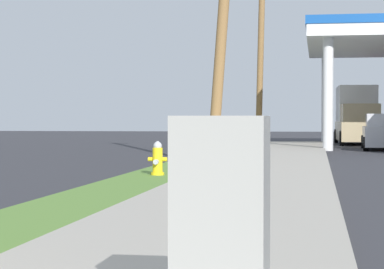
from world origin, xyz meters
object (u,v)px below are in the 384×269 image
fire_hydrant_second (158,160)px  utility_cabinet (222,236)px  utility_pole_background (261,47)px  fire_hydrant_third (216,145)px  truck_tan_on_apron (357,116)px

fire_hydrant_second → utility_cabinet: utility_cabinet is taller
utility_pole_background → utility_cabinet: bearing=-86.3°
fire_hydrant_second → utility_pole_background: size_ratio=0.08×
fire_hydrant_third → fire_hydrant_second: bearing=-89.8°
fire_hydrant_second → truck_tan_on_apron: truck_tan_on_apron is taller
fire_hydrant_second → fire_hydrant_third: size_ratio=1.00×
utility_cabinet → truck_tan_on_apron: 38.39m
fire_hydrant_third → utility_pole_background: size_ratio=0.08×
utility_cabinet → fire_hydrant_second: bearing=103.2°
utility_pole_background → truck_tan_on_apron: 6.44m
utility_cabinet → truck_tan_on_apron: truck_tan_on_apron is taller
truck_tan_on_apron → utility_pole_background: bearing=-158.9°
utility_cabinet → fire_hydrant_third: bearing=97.4°
utility_pole_background → utility_cabinet: size_ratio=7.77×
fire_hydrant_second → truck_tan_on_apron: 26.40m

